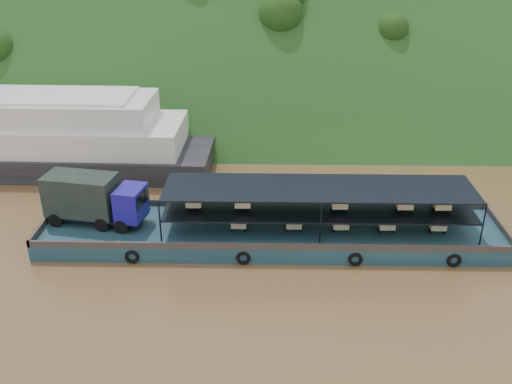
{
  "coord_description": "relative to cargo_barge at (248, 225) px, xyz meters",
  "views": [
    {
      "loc": [
        -1.14,
        -37.14,
        22.4
      ],
      "look_at": [
        -2.0,
        3.0,
        3.2
      ],
      "focal_mm": 40.0,
      "sensor_mm": 36.0,
      "label": 1
    }
  ],
  "objects": [
    {
      "name": "hillside",
      "position": [
        2.57,
        34.86,
        -1.27
      ],
      "size": [
        140.0,
        39.6,
        39.6
      ],
      "primitive_type": "cube",
      "rotation": [
        0.79,
        0.0,
        0.0
      ],
      "color": "#163814",
      "rests_on": "ground"
    },
    {
      "name": "ground",
      "position": [
        2.57,
        -1.14,
        -1.27
      ],
      "size": [
        160.0,
        160.0,
        0.0
      ],
      "primitive_type": "plane",
      "color": "brown",
      "rests_on": "ground"
    },
    {
      "name": "cargo_barge",
      "position": [
        0.0,
        0.0,
        0.0
      ],
      "size": [
        35.0,
        7.18,
        5.07
      ],
      "color": "#15304B",
      "rests_on": "ground"
    },
    {
      "name": "passenger_ferry",
      "position": [
        -22.53,
        14.15,
        1.97
      ],
      "size": [
        37.05,
        10.03,
        7.46
      ],
      "rotation": [
        0.0,
        0.0,
        -0.02
      ],
      "color": "black",
      "rests_on": "ground"
    }
  ]
}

